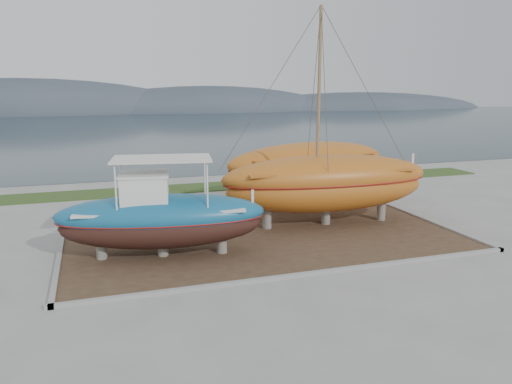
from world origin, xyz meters
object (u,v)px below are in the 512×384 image
object	(u,v)px
blue_caique	(161,208)
orange_bare_hull	(308,173)
white_dinghy	(153,218)
orange_sailboat	(329,120)

from	to	relation	value
blue_caique	orange_bare_hull	bearing A→B (deg)	45.40
blue_caique	white_dinghy	bearing A→B (deg)	98.74
orange_sailboat	orange_bare_hull	xyz separation A→B (m)	(1.18, 4.89, -3.57)
orange_bare_hull	orange_sailboat	bearing A→B (deg)	-113.79
blue_caique	orange_bare_hull	world-z (taller)	blue_caique
white_dinghy	orange_bare_hull	distance (m)	10.49
blue_caique	orange_bare_hull	distance (m)	12.19
white_dinghy	orange_bare_hull	world-z (taller)	orange_bare_hull
orange_sailboat	orange_bare_hull	world-z (taller)	orange_sailboat
blue_caique	orange_bare_hull	size ratio (longest dim) A/B	0.79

